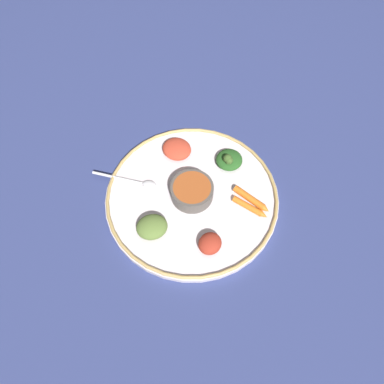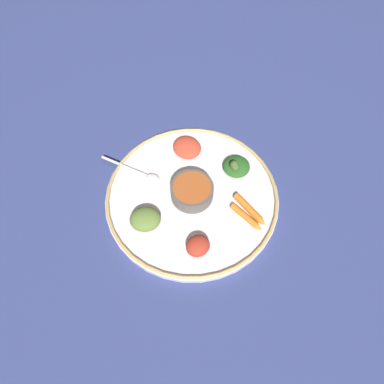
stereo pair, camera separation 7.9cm
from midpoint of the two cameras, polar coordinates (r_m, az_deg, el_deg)
ground_plane at (r=0.82m, az=-2.76°, el=-1.30°), size 2.40×2.40×0.00m
platter at (r=0.81m, az=-2.78°, el=-1.04°), size 0.41×0.41×0.02m
platter_rim at (r=0.80m, az=-2.82°, el=-0.67°), size 0.40×0.40×0.01m
center_bowl at (r=0.79m, az=-2.87°, el=-0.05°), size 0.10×0.10×0.04m
spoon at (r=0.84m, az=-12.21°, el=1.48°), size 0.15×0.10×0.01m
greens_pile at (r=0.84m, az=3.52°, el=5.16°), size 0.09×0.09×0.04m
carrot_near_spoon at (r=0.79m, az=6.76°, el=-2.81°), size 0.07×0.08×0.01m
carrot_outer at (r=0.80m, az=7.04°, el=-1.45°), size 0.07×0.09×0.02m
mound_beet at (r=0.74m, az=-0.30°, el=-8.89°), size 0.07×0.07×0.03m
mound_berbere_red at (r=0.87m, az=-4.99°, el=6.98°), size 0.10×0.10×0.03m
mound_collards at (r=0.76m, az=-9.67°, el=-6.00°), size 0.07×0.06×0.03m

